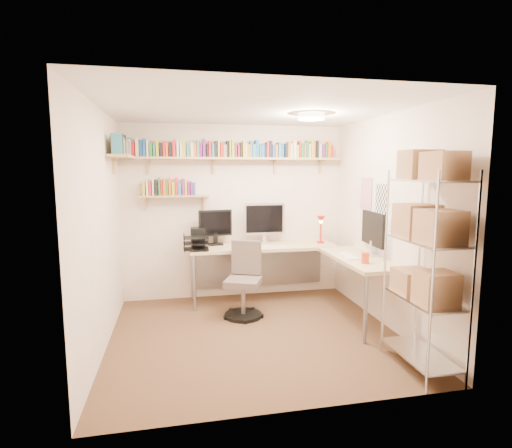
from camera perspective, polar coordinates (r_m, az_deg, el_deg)
The scene contains 6 objects.
ground at distance 4.72m, azimuth -0.19°, elevation -15.46°, with size 3.20×3.20×0.00m, color #4E3721.
room_shell at distance 4.35m, azimuth -0.14°, elevation 3.66°, with size 3.24×3.04×2.52m.
wall_shelves at distance 5.57m, azimuth -7.15°, elevation 9.39°, with size 3.12×1.09×0.80m.
corner_desk at distance 5.45m, azimuth 3.07°, elevation -3.56°, with size 2.47×2.04×1.39m.
office_chair at distance 5.15m, azimuth -1.70°, elevation -8.72°, with size 0.55×0.56×0.95m.
wire_rack at distance 3.90m, azimuth 23.23°, elevation -1.18°, with size 0.42×0.82×2.04m.
Camera 1 is at (-0.85, -4.26, 1.85)m, focal length 28.00 mm.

